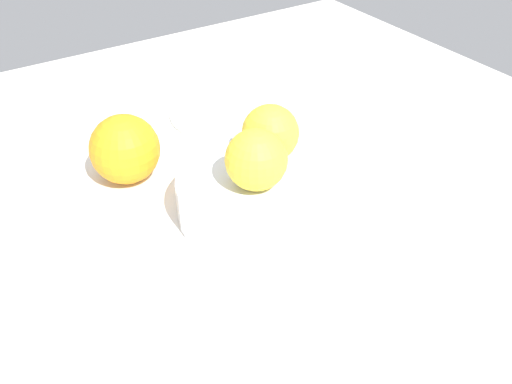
% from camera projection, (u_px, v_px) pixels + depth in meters
% --- Properties ---
extents(ground_plane, '(1.10, 1.10, 0.02)m').
position_uv_depth(ground_plane, '(256.00, 220.00, 0.67)').
color(ground_plane, silver).
extents(fruit_bowl, '(0.18, 0.18, 0.05)m').
position_uv_depth(fruit_bowl, '(256.00, 196.00, 0.65)').
color(fruit_bowl, silver).
rests_on(fruit_bowl, ground_plane).
extents(orange_in_bowl_0, '(0.07, 0.07, 0.07)m').
position_uv_depth(orange_in_bowl_0, '(256.00, 160.00, 0.61)').
color(orange_in_bowl_0, yellow).
rests_on(orange_in_bowl_0, fruit_bowl).
extents(orange_in_bowl_1, '(0.07, 0.07, 0.07)m').
position_uv_depth(orange_in_bowl_1, '(270.00, 133.00, 0.65)').
color(orange_in_bowl_1, yellow).
rests_on(orange_in_bowl_1, fruit_bowl).
extents(orange_loose_0, '(0.09, 0.09, 0.09)m').
position_uv_depth(orange_loose_0, '(125.00, 149.00, 0.70)').
color(orange_loose_0, orange).
rests_on(orange_loose_0, ground_plane).
extents(side_plate, '(0.16, 0.16, 0.01)m').
position_uv_depth(side_plate, '(226.00, 112.00, 0.86)').
color(side_plate, silver).
rests_on(side_plate, ground_plane).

